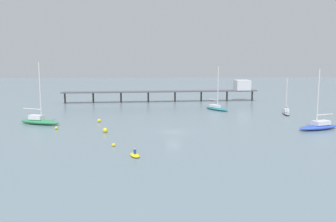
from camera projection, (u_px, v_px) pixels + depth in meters
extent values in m
plane|color=slate|center=(174.00, 132.00, 64.20)|extent=(400.00, 400.00, 0.00)
cube|color=#4C4C51|center=(162.00, 91.00, 109.46)|extent=(59.55, 7.56, 0.30)
cylinder|color=#38332D|center=(65.00, 98.00, 106.01)|extent=(0.50, 0.50, 3.10)
cylinder|color=#38332D|center=(93.00, 98.00, 107.06)|extent=(0.50, 0.50, 3.10)
cylinder|color=#38332D|center=(121.00, 98.00, 108.12)|extent=(0.50, 0.50, 3.10)
cylinder|color=#38332D|center=(148.00, 97.00, 109.17)|extent=(0.50, 0.50, 3.10)
cylinder|color=#38332D|center=(175.00, 97.00, 110.22)|extent=(0.50, 0.50, 3.10)
cylinder|color=#38332D|center=(201.00, 96.00, 111.27)|extent=(0.50, 0.50, 3.10)
cylinder|color=#38332D|center=(227.00, 96.00, 112.33)|extent=(0.50, 0.50, 3.10)
cylinder|color=#38332D|center=(252.00, 96.00, 113.38)|extent=(0.50, 0.50, 3.10)
cube|color=silver|center=(242.00, 85.00, 112.46)|extent=(4.71, 4.71, 3.14)
ellipsoid|color=#287F4C|center=(40.00, 122.00, 71.81)|extent=(9.20, 5.62, 0.97)
cube|color=silver|center=(37.00, 117.00, 71.91)|extent=(3.24, 2.56, 0.90)
cylinder|color=silver|center=(40.00, 91.00, 70.79)|extent=(0.23, 0.23, 11.36)
cylinder|color=silver|center=(32.00, 109.00, 72.01)|extent=(4.02, 1.87, 0.18)
ellipsoid|color=#2D4CB7|center=(318.00, 127.00, 66.33)|extent=(8.93, 5.08, 0.88)
cube|color=silver|center=(321.00, 123.00, 66.47)|extent=(3.52, 2.63, 0.77)
cylinder|color=silver|center=(318.00, 97.00, 65.38)|extent=(0.22, 0.22, 10.28)
cylinder|color=silver|center=(325.00, 115.00, 66.57)|extent=(3.68, 1.40, 0.18)
ellipsoid|color=gray|center=(286.00, 113.00, 85.13)|extent=(2.78, 6.47, 0.60)
cube|color=silver|center=(286.00, 110.00, 84.54)|extent=(1.39, 2.14, 0.77)
cylinder|color=silver|center=(287.00, 95.00, 84.85)|extent=(0.20, 0.20, 7.86)
cylinder|color=silver|center=(287.00, 107.00, 83.67)|extent=(0.86, 3.09, 0.16)
ellipsoid|color=#1E727A|center=(217.00, 109.00, 92.43)|extent=(5.87, 8.22, 0.65)
cube|color=silver|center=(215.00, 106.00, 92.88)|extent=(2.76, 3.35, 0.66)
cylinder|color=silver|center=(218.00, 87.00, 91.30)|extent=(0.22, 0.22, 10.49)
cylinder|color=silver|center=(214.00, 100.00, 93.16)|extent=(1.79, 3.01, 0.18)
ellipsoid|color=yellow|center=(135.00, 155.00, 47.95)|extent=(1.79, 2.68, 0.35)
cylinder|color=navy|center=(135.00, 152.00, 47.89)|extent=(0.45, 0.45, 0.55)
sphere|color=tan|center=(135.00, 149.00, 47.83)|extent=(0.24, 0.24, 0.24)
sphere|color=yellow|center=(56.00, 128.00, 66.55)|extent=(0.54, 0.54, 0.54)
sphere|color=yellow|center=(99.00, 121.00, 74.18)|extent=(0.71, 0.71, 0.71)
sphere|color=yellow|center=(105.00, 130.00, 63.61)|extent=(0.84, 0.84, 0.84)
sphere|color=yellow|center=(114.00, 145.00, 53.37)|extent=(0.51, 0.51, 0.51)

